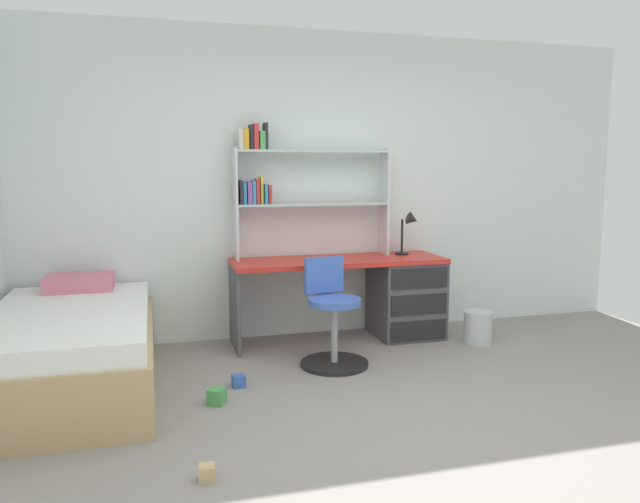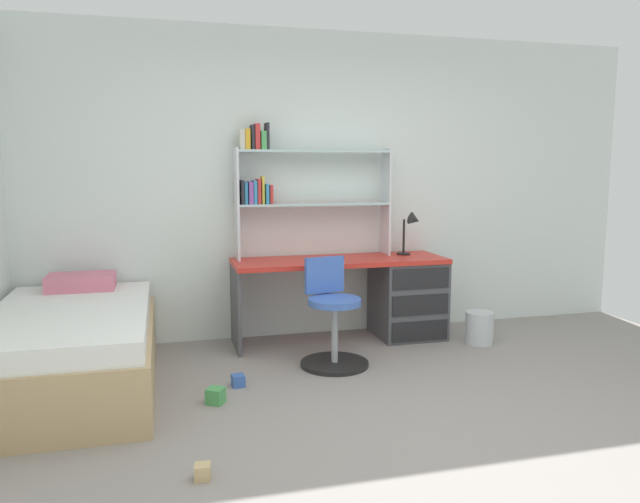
{
  "view_description": "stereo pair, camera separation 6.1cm",
  "coord_description": "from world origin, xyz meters",
  "px_view_note": "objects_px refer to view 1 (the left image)",
  "views": [
    {
      "loc": [
        -1.42,
        -2.86,
        1.5
      ],
      "look_at": [
        -0.26,
        1.3,
        0.89
      ],
      "focal_mm": 33.73,
      "sensor_mm": 36.0,
      "label": 1
    },
    {
      "loc": [
        -1.36,
        -2.88,
        1.5
      ],
      "look_at": [
        -0.26,
        1.3,
        0.89
      ],
      "focal_mm": 33.73,
      "sensor_mm": 36.0,
      "label": 2
    }
  ],
  "objects_px": {
    "bookshelf_hutch": "(291,181)",
    "toy_block_natural_0": "(207,473)",
    "waste_bin": "(478,327)",
    "toy_block_green_1": "(217,396)",
    "desk": "(389,293)",
    "desk_lamp": "(410,226)",
    "swivel_chair": "(333,323)",
    "bed_platform": "(71,350)",
    "toy_block_blue_2": "(239,381)"
  },
  "relations": [
    {
      "from": "desk",
      "to": "waste_bin",
      "type": "height_order",
      "value": "desk"
    },
    {
      "from": "desk_lamp",
      "to": "toy_block_natural_0",
      "type": "distance_m",
      "value": 3.08
    },
    {
      "from": "swivel_chair",
      "to": "bed_platform",
      "type": "relative_size",
      "value": 0.43
    },
    {
      "from": "swivel_chair",
      "to": "waste_bin",
      "type": "height_order",
      "value": "swivel_chair"
    },
    {
      "from": "swivel_chair",
      "to": "bed_platform",
      "type": "distance_m",
      "value": 1.85
    },
    {
      "from": "desk_lamp",
      "to": "bookshelf_hutch",
      "type": "bearing_deg",
      "value": 173.98
    },
    {
      "from": "bed_platform",
      "to": "toy_block_green_1",
      "type": "relative_size",
      "value": 18.73
    },
    {
      "from": "waste_bin",
      "to": "toy_block_green_1",
      "type": "xyz_separation_m",
      "value": [
        -2.3,
        -0.76,
        -0.09
      ]
    },
    {
      "from": "desk_lamp",
      "to": "toy_block_blue_2",
      "type": "bearing_deg",
      "value": -150.56
    },
    {
      "from": "bookshelf_hutch",
      "to": "desk_lamp",
      "type": "distance_m",
      "value": 1.14
    },
    {
      "from": "desk",
      "to": "toy_block_blue_2",
      "type": "relative_size",
      "value": 21.81
    },
    {
      "from": "bed_platform",
      "to": "waste_bin",
      "type": "height_order",
      "value": "bed_platform"
    },
    {
      "from": "desk",
      "to": "desk_lamp",
      "type": "bearing_deg",
      "value": 15.77
    },
    {
      "from": "bookshelf_hutch",
      "to": "toy_block_green_1",
      "type": "distance_m",
      "value": 2.04
    },
    {
      "from": "toy_block_green_1",
      "to": "bed_platform",
      "type": "bearing_deg",
      "value": 150.92
    },
    {
      "from": "bookshelf_hutch",
      "to": "toy_block_blue_2",
      "type": "relative_size",
      "value": 16.13
    },
    {
      "from": "waste_bin",
      "to": "toy_block_natural_0",
      "type": "height_order",
      "value": "waste_bin"
    },
    {
      "from": "waste_bin",
      "to": "toy_block_natural_0",
      "type": "relative_size",
      "value": 3.6
    },
    {
      "from": "desk_lamp",
      "to": "swivel_chair",
      "type": "distance_m",
      "value": 1.31
    },
    {
      "from": "toy_block_green_1",
      "to": "swivel_chair",
      "type": "bearing_deg",
      "value": 30.32
    },
    {
      "from": "desk",
      "to": "swivel_chair",
      "type": "distance_m",
      "value": 0.93
    },
    {
      "from": "waste_bin",
      "to": "bookshelf_hutch",
      "type": "bearing_deg",
      "value": 159.71
    },
    {
      "from": "desk_lamp",
      "to": "waste_bin",
      "type": "xyz_separation_m",
      "value": [
        0.45,
        -0.45,
        -0.84
      ]
    },
    {
      "from": "toy_block_natural_0",
      "to": "toy_block_green_1",
      "type": "distance_m",
      "value": 0.95
    },
    {
      "from": "bed_platform",
      "to": "toy_block_green_1",
      "type": "distance_m",
      "value": 1.07
    },
    {
      "from": "desk_lamp",
      "to": "swivel_chair",
      "type": "relative_size",
      "value": 0.47
    },
    {
      "from": "desk_lamp",
      "to": "waste_bin",
      "type": "bearing_deg",
      "value": -44.92
    },
    {
      "from": "bookshelf_hutch",
      "to": "toy_block_natural_0",
      "type": "xyz_separation_m",
      "value": [
        -0.94,
        -2.26,
        -1.35
      ]
    },
    {
      "from": "swivel_chair",
      "to": "toy_block_blue_2",
      "type": "relative_size",
      "value": 9.72
    },
    {
      "from": "desk_lamp",
      "to": "waste_bin",
      "type": "height_order",
      "value": "desk_lamp"
    },
    {
      "from": "desk_lamp",
      "to": "bed_platform",
      "type": "height_order",
      "value": "desk_lamp"
    },
    {
      "from": "desk_lamp",
      "to": "toy_block_natural_0",
      "type": "bearing_deg",
      "value": -132.96
    },
    {
      "from": "desk",
      "to": "toy_block_natural_0",
      "type": "height_order",
      "value": "desk"
    },
    {
      "from": "desk",
      "to": "toy_block_green_1",
      "type": "xyz_separation_m",
      "value": [
        -1.64,
        -1.15,
        -0.35
      ]
    },
    {
      "from": "desk",
      "to": "waste_bin",
      "type": "relative_size",
      "value": 6.67
    },
    {
      "from": "desk_lamp",
      "to": "toy_block_natural_0",
      "type": "height_order",
      "value": "desk_lamp"
    },
    {
      "from": "toy_block_blue_2",
      "to": "bed_platform",
      "type": "bearing_deg",
      "value": 167.2
    },
    {
      "from": "toy_block_green_1",
      "to": "toy_block_blue_2",
      "type": "xyz_separation_m",
      "value": [
        0.18,
        0.26,
        -0.01
      ]
    },
    {
      "from": "desk",
      "to": "swivel_chair",
      "type": "height_order",
      "value": "swivel_chair"
    },
    {
      "from": "bed_platform",
      "to": "toy_block_natural_0",
      "type": "height_order",
      "value": "bed_platform"
    },
    {
      "from": "waste_bin",
      "to": "toy_block_blue_2",
      "type": "distance_m",
      "value": 2.19
    },
    {
      "from": "toy_block_green_1",
      "to": "waste_bin",
      "type": "bearing_deg",
      "value": 18.32
    },
    {
      "from": "toy_block_blue_2",
      "to": "toy_block_green_1",
      "type": "bearing_deg",
      "value": -123.97
    },
    {
      "from": "toy_block_green_1",
      "to": "toy_block_blue_2",
      "type": "relative_size",
      "value": 1.2
    },
    {
      "from": "toy_block_green_1",
      "to": "toy_block_blue_2",
      "type": "height_order",
      "value": "toy_block_green_1"
    },
    {
      "from": "swivel_chair",
      "to": "desk",
      "type": "bearing_deg",
      "value": 40.44
    },
    {
      "from": "bookshelf_hutch",
      "to": "waste_bin",
      "type": "xyz_separation_m",
      "value": [
        1.51,
        -0.56,
        -1.25
      ]
    },
    {
      "from": "swivel_chair",
      "to": "toy_block_natural_0",
      "type": "xyz_separation_m",
      "value": [
        -1.08,
        -1.49,
        -0.29
      ]
    },
    {
      "from": "bookshelf_hutch",
      "to": "waste_bin",
      "type": "relative_size",
      "value": 4.94
    },
    {
      "from": "toy_block_blue_2",
      "to": "bookshelf_hutch",
      "type": "bearing_deg",
      "value": 59.83
    }
  ]
}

